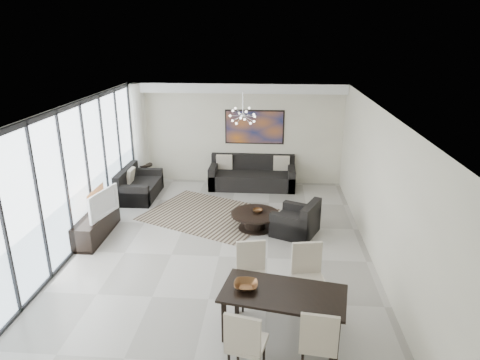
# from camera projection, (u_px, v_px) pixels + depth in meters

# --- Properties ---
(room_shell) EXTENTS (6.00, 9.00, 2.90)m
(room_shell) POSITION_uv_depth(u_px,v_px,m) (242.00, 189.00, 7.98)
(room_shell) COLOR #A8A39B
(room_shell) RESTS_ON ground
(window_wall) EXTENTS (0.37, 8.95, 2.90)m
(window_wall) POSITION_uv_depth(u_px,v_px,m) (70.00, 183.00, 8.21)
(window_wall) COLOR silver
(window_wall) RESTS_ON floor
(soffit) EXTENTS (5.98, 0.40, 0.26)m
(soffit) POSITION_uv_depth(u_px,v_px,m) (236.00, 88.00, 11.62)
(soffit) COLOR white
(soffit) RESTS_ON room_shell
(painting) EXTENTS (1.68, 0.04, 0.98)m
(painting) POSITION_uv_depth(u_px,v_px,m) (255.00, 127.00, 12.12)
(painting) COLOR #BA5E19
(painting) RESTS_ON room_shell
(chandelier) EXTENTS (0.66, 0.66, 0.71)m
(chandelier) POSITION_uv_depth(u_px,v_px,m) (243.00, 116.00, 10.05)
(chandelier) COLOR silver
(chandelier) RESTS_ON room_shell
(rug) EXTENTS (3.51, 3.17, 0.01)m
(rug) POSITION_uv_depth(u_px,v_px,m) (208.00, 214.00, 10.42)
(rug) COLOR black
(rug) RESTS_ON floor
(coffee_table) EXTENTS (1.09, 1.09, 0.38)m
(coffee_table) POSITION_uv_depth(u_px,v_px,m) (255.00, 220.00, 9.63)
(coffee_table) COLOR black
(coffee_table) RESTS_ON floor
(bowl_coffee) EXTENTS (0.26, 0.26, 0.07)m
(bowl_coffee) POSITION_uv_depth(u_px,v_px,m) (258.00, 211.00, 9.59)
(bowl_coffee) COLOR brown
(bowl_coffee) RESTS_ON coffee_table
(sofa_main) EXTENTS (2.41, 0.98, 0.87)m
(sofa_main) POSITION_uv_depth(u_px,v_px,m) (252.00, 177.00, 12.20)
(sofa_main) COLOR black
(sofa_main) RESTS_ON floor
(loveseat) EXTENTS (0.89, 1.58, 0.79)m
(loveseat) POSITION_uv_depth(u_px,v_px,m) (138.00, 187.00, 11.45)
(loveseat) COLOR black
(loveseat) RESTS_ON floor
(armchair) EXTENTS (1.16, 1.18, 0.76)m
(armchair) POSITION_uv_depth(u_px,v_px,m) (297.00, 223.00, 9.37)
(armchair) COLOR black
(armchair) RESTS_ON floor
(side_table) EXTENTS (0.42, 0.42, 0.58)m
(side_table) POSITION_uv_depth(u_px,v_px,m) (146.00, 170.00, 12.46)
(side_table) COLOR black
(side_table) RESTS_ON floor
(tv_console) EXTENTS (0.47, 1.66, 0.52)m
(tv_console) POSITION_uv_depth(u_px,v_px,m) (96.00, 225.00, 9.26)
(tv_console) COLOR black
(tv_console) RESTS_ON floor
(television) EXTENTS (0.35, 1.01, 0.58)m
(television) POSITION_uv_depth(u_px,v_px,m) (100.00, 203.00, 9.01)
(television) COLOR gray
(television) RESTS_ON tv_console
(dining_table) EXTENTS (1.89, 1.19, 0.73)m
(dining_table) POSITION_uv_depth(u_px,v_px,m) (283.00, 298.00, 6.09)
(dining_table) COLOR black
(dining_table) RESTS_ON floor
(dining_chair_sw) EXTENTS (0.56, 0.56, 1.01)m
(dining_chair_sw) POSITION_uv_depth(u_px,v_px,m) (245.00, 341.00, 5.34)
(dining_chair_sw) COLOR beige
(dining_chair_sw) RESTS_ON floor
(dining_chair_se) EXTENTS (0.52, 0.52, 1.02)m
(dining_chair_se) POSITION_uv_depth(u_px,v_px,m) (319.00, 339.00, 5.36)
(dining_chair_se) COLOR beige
(dining_chair_se) RESTS_ON floor
(dining_chair_nw) EXTENTS (0.57, 0.57, 1.04)m
(dining_chair_nw) POSITION_uv_depth(u_px,v_px,m) (252.00, 268.00, 6.93)
(dining_chair_nw) COLOR beige
(dining_chair_nw) RESTS_ON floor
(dining_chair_ne) EXTENTS (0.57, 0.57, 1.06)m
(dining_chair_ne) POSITION_uv_depth(u_px,v_px,m) (308.00, 271.00, 6.83)
(dining_chair_ne) COLOR beige
(dining_chair_ne) RESTS_ON floor
(bowl_dining) EXTENTS (0.35, 0.35, 0.09)m
(bowl_dining) POSITION_uv_depth(u_px,v_px,m) (246.00, 285.00, 6.15)
(bowl_dining) COLOR brown
(bowl_dining) RESTS_ON dining_table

